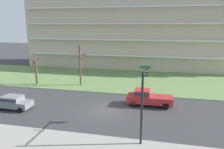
# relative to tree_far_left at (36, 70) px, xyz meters

# --- Properties ---
(ground) EXTENTS (160.00, 160.00, 0.00)m
(ground) POSITION_rel_tree_far_left_xyz_m (13.59, -8.10, -2.44)
(ground) COLOR #38383A
(sidewalk_curb_near) EXTENTS (80.00, 4.00, 0.15)m
(sidewalk_curb_near) POSITION_rel_tree_far_left_xyz_m (13.59, -16.10, -2.36)
(sidewalk_curb_near) COLOR #99968E
(sidewalk_curb_near) RESTS_ON ground
(grass_lawn_strip) EXTENTS (80.00, 16.00, 0.08)m
(grass_lawn_strip) POSITION_rel_tree_far_left_xyz_m (13.59, 5.90, -2.40)
(grass_lawn_strip) COLOR #66844C
(grass_lawn_strip) RESTS_ON ground
(apartment_building) EXTENTS (47.80, 12.10, 16.32)m
(apartment_building) POSITION_rel_tree_far_left_xyz_m (13.59, 19.47, 5.72)
(apartment_building) COLOR beige
(apartment_building) RESTS_ON ground
(tree_far_left) EXTENTS (1.35, 1.30, 4.52)m
(tree_far_left) POSITION_rel_tree_far_left_xyz_m (0.00, 0.00, 0.00)
(tree_far_left) COLOR brown
(tree_far_left) RESTS_ON ground
(tree_left) EXTENTS (1.85, 1.75, 6.48)m
(tree_left) POSITION_rel_tree_far_left_xyz_m (7.25, 1.06, 1.01)
(tree_left) COLOR brown
(tree_left) RESTS_ON ground
(pickup_red_near_left) EXTENTS (5.42, 2.06, 1.95)m
(pickup_red_near_left) POSITION_rel_tree_far_left_xyz_m (18.32, -5.60, -1.42)
(pickup_red_near_left) COLOR #B22828
(pickup_red_near_left) RESTS_ON ground
(sedan_gray_center_left) EXTENTS (4.40, 1.81, 1.57)m
(sedan_gray_center_left) POSITION_rel_tree_far_left_xyz_m (3.04, -10.10, -1.57)
(sedan_gray_center_left) COLOR slate
(sedan_gray_center_left) RESTS_ON ground
(traffic_signal_mast) EXTENTS (0.90, 5.02, 6.13)m
(traffic_signal_mast) POSITION_rel_tree_far_left_xyz_m (18.29, -13.01, 1.75)
(traffic_signal_mast) COLOR black
(traffic_signal_mast) RESTS_ON ground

